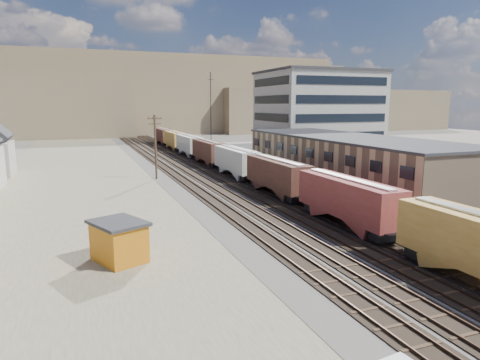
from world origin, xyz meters
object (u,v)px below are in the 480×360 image
object	(u,v)px
utility_pole_north	(155,145)
freight_train	(221,155)
maintenance_shed	(119,241)
parked_car_blue	(292,156)

from	to	relation	value
utility_pole_north	freight_train	bearing A→B (deg)	21.83
freight_train	maintenance_shed	distance (m)	45.02
parked_car_blue	utility_pole_north	bearing A→B (deg)	-179.91
freight_train	maintenance_shed	size ratio (longest dim) A/B	23.32
freight_train	maintenance_shed	xyz separation A→B (m)	(-21.12, -39.74, -1.22)
utility_pole_north	parked_car_blue	world-z (taller)	utility_pole_north
freight_train	utility_pole_north	size ratio (longest dim) A/B	11.97
freight_train	utility_pole_north	world-z (taller)	utility_pole_north
utility_pole_north	maintenance_shed	size ratio (longest dim) A/B	1.95
maintenance_shed	parked_car_blue	xyz separation A→B (m)	(39.35, 47.78, -0.73)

